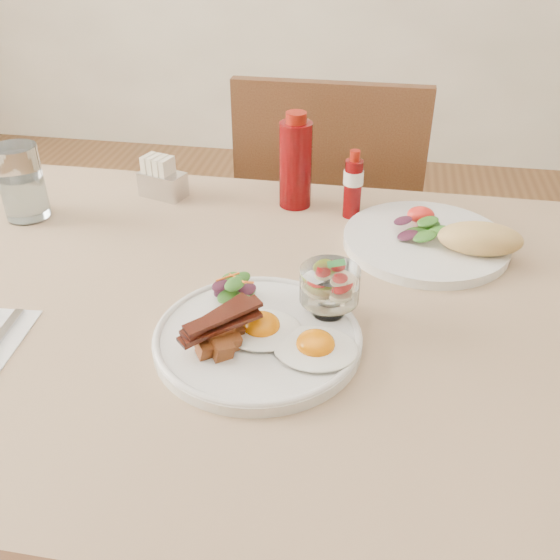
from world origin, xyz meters
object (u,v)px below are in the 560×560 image
(main_plate, at_px, (258,339))
(hot_sauce_bottle, at_px, (353,185))
(sugar_caddy, at_px, (162,180))
(table, at_px, (286,354))
(second_plate, at_px, (438,239))
(chair_far, at_px, (329,231))
(water_glass, at_px, (22,187))
(ketchup_bottle, at_px, (296,163))
(fruit_cup, at_px, (330,285))

(main_plate, bearing_deg, hot_sauce_bottle, 76.79)
(sugar_caddy, bearing_deg, main_plate, -39.28)
(table, bearing_deg, sugar_caddy, 132.32)
(sugar_caddy, bearing_deg, second_plate, 4.40)
(hot_sauce_bottle, bearing_deg, chair_far, 101.08)
(main_plate, height_order, second_plate, second_plate)
(table, relative_size, second_plate, 4.59)
(second_plate, bearing_deg, water_glass, -179.43)
(hot_sauce_bottle, bearing_deg, table, -102.58)
(chair_far, bearing_deg, sugar_caddy, -132.55)
(main_plate, height_order, sugar_caddy, sugar_caddy)
(table, height_order, hot_sauce_bottle, hot_sauce_bottle)
(table, relative_size, water_glass, 9.80)
(table, relative_size, ketchup_bottle, 7.39)
(sugar_caddy, bearing_deg, fruit_cup, -26.97)
(table, height_order, water_glass, water_glass)
(water_glass, bearing_deg, chair_far, 41.52)
(hot_sauce_bottle, bearing_deg, fruit_cup, -91.07)
(main_plate, distance_m, ketchup_bottle, 0.44)
(main_plate, xyz_separation_m, ketchup_bottle, (-0.02, 0.43, 0.08))
(chair_far, xyz_separation_m, ketchup_bottle, (-0.04, -0.32, 0.31))
(ketchup_bottle, bearing_deg, main_plate, -87.91)
(chair_far, relative_size, main_plate, 3.32)
(ketchup_bottle, bearing_deg, hot_sauce_bottle, -14.65)
(fruit_cup, xyz_separation_m, hot_sauce_bottle, (0.01, 0.34, -0.00))
(chair_far, bearing_deg, ketchup_bottle, -97.11)
(main_plate, height_order, fruit_cup, fruit_cup)
(chair_far, bearing_deg, fruit_cup, -84.78)
(ketchup_bottle, height_order, water_glass, ketchup_bottle)
(fruit_cup, xyz_separation_m, sugar_caddy, (-0.37, 0.36, -0.03))
(second_plate, bearing_deg, fruit_cup, -124.02)
(table, bearing_deg, water_glass, 158.49)
(chair_far, relative_size, fruit_cup, 11.12)
(main_plate, bearing_deg, sugar_caddy, 123.34)
(chair_far, height_order, ketchup_bottle, ketchup_bottle)
(table, distance_m, ketchup_bottle, 0.38)
(hot_sauce_bottle, height_order, water_glass, water_glass)
(ketchup_bottle, bearing_deg, second_plate, -25.77)
(main_plate, bearing_deg, table, 74.63)
(second_plate, height_order, water_glass, water_glass)
(main_plate, relative_size, sugar_caddy, 2.85)
(ketchup_bottle, distance_m, hot_sauce_bottle, 0.12)
(fruit_cup, distance_m, second_plate, 0.29)
(ketchup_bottle, bearing_deg, water_glass, -164.28)
(chair_far, distance_m, water_glass, 0.75)
(table, bearing_deg, main_plate, -105.37)
(chair_far, xyz_separation_m, hot_sauce_bottle, (0.07, -0.35, 0.29))
(table, height_order, second_plate, second_plate)
(main_plate, relative_size, second_plate, 0.97)
(chair_far, distance_m, sugar_caddy, 0.52)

